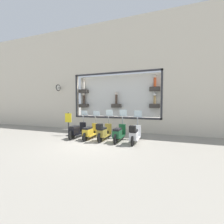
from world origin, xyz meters
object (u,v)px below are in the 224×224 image
at_px(scooter_olive_2, 104,132).
at_px(scooter_black_4, 77,130).
at_px(scooter_white_0, 135,134).
at_px(scooter_green_1, 119,133).
at_px(shop_sign_post, 68,123).
at_px(scooter_yellow_3, 90,132).

relative_size(scooter_olive_2, scooter_black_4, 1.00).
bearing_deg(scooter_olive_2, scooter_white_0, -90.22).
bearing_deg(scooter_green_1, shop_sign_post, 84.83).
bearing_deg(scooter_olive_2, shop_sign_post, 81.67).
bearing_deg(scooter_white_0, shop_sign_post, 84.92).
bearing_deg(scooter_green_1, scooter_white_0, -94.75).
relative_size(scooter_yellow_3, scooter_black_4, 0.99).
xyz_separation_m(scooter_green_1, scooter_black_4, (-0.00, 2.53, -0.01)).
height_order(scooter_white_0, scooter_olive_2, scooter_olive_2).
xyz_separation_m(scooter_green_1, scooter_yellow_3, (-0.01, 1.69, -0.02)).
relative_size(scooter_green_1, scooter_yellow_3, 1.01).
height_order(scooter_green_1, scooter_olive_2, scooter_green_1).
xyz_separation_m(scooter_green_1, scooter_olive_2, (-0.06, 0.84, 0.03)).
distance_m(scooter_green_1, shop_sign_post, 3.38).
distance_m(scooter_yellow_3, shop_sign_post, 1.72).
xyz_separation_m(scooter_olive_2, scooter_yellow_3, (0.06, 0.84, -0.06)).
xyz_separation_m(scooter_yellow_3, shop_sign_post, (0.31, 1.66, 0.35)).
bearing_deg(scooter_green_1, scooter_yellow_3, 90.25).
distance_m(scooter_white_0, shop_sign_post, 4.22).
relative_size(scooter_white_0, scooter_olive_2, 1.00).
height_order(scooter_olive_2, scooter_yellow_3, scooter_olive_2).
distance_m(scooter_white_0, scooter_yellow_3, 2.53).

